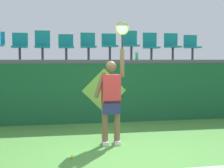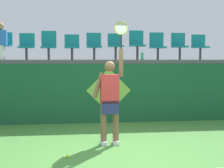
{
  "view_description": "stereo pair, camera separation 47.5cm",
  "coord_description": "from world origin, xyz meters",
  "px_view_note": "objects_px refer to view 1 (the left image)",
  "views": [
    {
      "loc": [
        -1.43,
        -5.97,
        1.8
      ],
      "look_at": [
        -0.1,
        1.12,
        1.25
      ],
      "focal_mm": 52.32,
      "sensor_mm": 36.0,
      "label": 1
    },
    {
      "loc": [
        -0.96,
        -6.04,
        1.8
      ],
      "look_at": [
        -0.1,
        1.12,
        1.25
      ],
      "focal_mm": 52.32,
      "sensor_mm": 36.0,
      "label": 2
    }
  ],
  "objects_px": {
    "stadium_chair_2": "(42,44)",
    "stadium_chair_6": "(131,43)",
    "stadium_chair_7": "(151,45)",
    "stadium_chair_9": "(192,46)",
    "stadium_chair_4": "(88,45)",
    "tennis_player": "(111,98)",
    "tennis_ball": "(72,157)",
    "stadium_chair_1": "(20,45)",
    "stadium_chair_3": "(66,45)",
    "stadium_chair_5": "(109,44)",
    "water_bottle": "(137,56)",
    "stadium_chair_8": "(172,45)"
  },
  "relations": [
    {
      "from": "tennis_ball",
      "to": "water_bottle",
      "type": "height_order",
      "value": "water_bottle"
    },
    {
      "from": "stadium_chair_3",
      "to": "stadium_chair_8",
      "type": "height_order",
      "value": "stadium_chair_8"
    },
    {
      "from": "stadium_chair_4",
      "to": "stadium_chair_6",
      "type": "distance_m",
      "value": 1.31
    },
    {
      "from": "stadium_chair_6",
      "to": "water_bottle",
      "type": "bearing_deg",
      "value": -83.32
    },
    {
      "from": "water_bottle",
      "to": "stadium_chair_8",
      "type": "xyz_separation_m",
      "value": [
        1.27,
        0.5,
        0.36
      ]
    },
    {
      "from": "tennis_player",
      "to": "stadium_chair_9",
      "type": "xyz_separation_m",
      "value": [
        3.16,
        3.06,
        1.24
      ]
    },
    {
      "from": "stadium_chair_7",
      "to": "stadium_chair_9",
      "type": "xyz_separation_m",
      "value": [
        1.35,
        -0.01,
        -0.01
      ]
    },
    {
      "from": "tennis_ball",
      "to": "stadium_chair_4",
      "type": "relative_size",
      "value": 0.08
    },
    {
      "from": "stadium_chair_2",
      "to": "stadium_chair_5",
      "type": "bearing_deg",
      "value": -0.34
    },
    {
      "from": "stadium_chair_1",
      "to": "stadium_chair_7",
      "type": "height_order",
      "value": "stadium_chair_7"
    },
    {
      "from": "stadium_chair_7",
      "to": "stadium_chair_9",
      "type": "bearing_deg",
      "value": -0.33
    },
    {
      "from": "stadium_chair_6",
      "to": "stadium_chair_9",
      "type": "height_order",
      "value": "stadium_chair_6"
    },
    {
      "from": "water_bottle",
      "to": "stadium_chair_1",
      "type": "relative_size",
      "value": 0.27
    },
    {
      "from": "stadium_chair_5",
      "to": "stadium_chair_1",
      "type": "bearing_deg",
      "value": 179.92
    },
    {
      "from": "stadium_chair_1",
      "to": "stadium_chair_3",
      "type": "relative_size",
      "value": 1.03
    },
    {
      "from": "stadium_chair_5",
      "to": "stadium_chair_7",
      "type": "relative_size",
      "value": 0.95
    },
    {
      "from": "stadium_chair_6",
      "to": "tennis_ball",
      "type": "bearing_deg",
      "value": -117.69
    },
    {
      "from": "tennis_ball",
      "to": "stadium_chair_6",
      "type": "distance_m",
      "value": 4.97
    },
    {
      "from": "water_bottle",
      "to": "stadium_chair_2",
      "type": "xyz_separation_m",
      "value": [
        -2.7,
        0.5,
        0.35
      ]
    },
    {
      "from": "tennis_player",
      "to": "stadium_chair_6",
      "type": "height_order",
      "value": "stadium_chair_6"
    },
    {
      "from": "stadium_chair_5",
      "to": "stadium_chair_7",
      "type": "xyz_separation_m",
      "value": [
        1.3,
        0.01,
        -0.0
      ]
    },
    {
      "from": "stadium_chair_4",
      "to": "stadium_chair_9",
      "type": "relative_size",
      "value": 1.03
    },
    {
      "from": "stadium_chair_9",
      "to": "water_bottle",
      "type": "bearing_deg",
      "value": -165.62
    },
    {
      "from": "stadium_chair_3",
      "to": "stadium_chair_9",
      "type": "relative_size",
      "value": 0.96
    },
    {
      "from": "tennis_player",
      "to": "stadium_chair_9",
      "type": "distance_m",
      "value": 4.58
    },
    {
      "from": "stadium_chair_6",
      "to": "stadium_chair_8",
      "type": "bearing_deg",
      "value": -0.13
    },
    {
      "from": "stadium_chair_2",
      "to": "stadium_chair_7",
      "type": "xyz_separation_m",
      "value": [
        3.28,
        -0.0,
        -0.0
      ]
    },
    {
      "from": "stadium_chair_7",
      "to": "stadium_chair_9",
      "type": "relative_size",
      "value": 1.07
    },
    {
      "from": "tennis_player",
      "to": "stadium_chair_1",
      "type": "relative_size",
      "value": 3.32
    },
    {
      "from": "stadium_chair_4",
      "to": "stadium_chair_7",
      "type": "bearing_deg",
      "value": 0.11
    },
    {
      "from": "tennis_ball",
      "to": "stadium_chair_8",
      "type": "height_order",
      "value": "stadium_chair_8"
    },
    {
      "from": "stadium_chair_3",
      "to": "stadium_chair_6",
      "type": "bearing_deg",
      "value": 0.21
    },
    {
      "from": "stadium_chair_5",
      "to": "stadium_chair_8",
      "type": "relative_size",
      "value": 0.95
    },
    {
      "from": "stadium_chair_5",
      "to": "stadium_chair_6",
      "type": "xyz_separation_m",
      "value": [
        0.66,
        0.01,
        0.04
      ]
    },
    {
      "from": "tennis_ball",
      "to": "stadium_chair_1",
      "type": "bearing_deg",
      "value": 107.31
    },
    {
      "from": "tennis_player",
      "to": "stadium_chair_7",
      "type": "height_order",
      "value": "stadium_chair_7"
    },
    {
      "from": "stadium_chair_2",
      "to": "stadium_chair_6",
      "type": "xyz_separation_m",
      "value": [
        2.64,
        -0.0,
        0.05
      ]
    },
    {
      "from": "stadium_chair_3",
      "to": "stadium_chair_7",
      "type": "bearing_deg",
      "value": 0.18
    },
    {
      "from": "stadium_chair_8",
      "to": "tennis_ball",
      "type": "bearing_deg",
      "value": -130.83
    },
    {
      "from": "stadium_chair_6",
      "to": "tennis_player",
      "type": "bearing_deg",
      "value": -110.99
    },
    {
      "from": "stadium_chair_2",
      "to": "stadium_chair_8",
      "type": "bearing_deg",
      "value": -0.1
    },
    {
      "from": "stadium_chair_4",
      "to": "stadium_chair_2",
      "type": "bearing_deg",
      "value": 179.73
    },
    {
      "from": "water_bottle",
      "to": "stadium_chair_8",
      "type": "height_order",
      "value": "stadium_chair_8"
    },
    {
      "from": "stadium_chair_2",
      "to": "stadium_chair_4",
      "type": "distance_m",
      "value": 1.34
    },
    {
      "from": "stadium_chair_2",
      "to": "stadium_chair_6",
      "type": "height_order",
      "value": "stadium_chair_6"
    },
    {
      "from": "tennis_ball",
      "to": "stadium_chair_7",
      "type": "relative_size",
      "value": 0.08
    },
    {
      "from": "stadium_chair_6",
      "to": "stadium_chair_1",
      "type": "bearing_deg",
      "value": -179.92
    },
    {
      "from": "tennis_ball",
      "to": "stadium_chair_3",
      "type": "relative_size",
      "value": 0.09
    },
    {
      "from": "stadium_chair_5",
      "to": "stadium_chair_6",
      "type": "distance_m",
      "value": 0.67
    },
    {
      "from": "tennis_ball",
      "to": "stadium_chair_1",
      "type": "relative_size",
      "value": 0.08
    }
  ]
}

